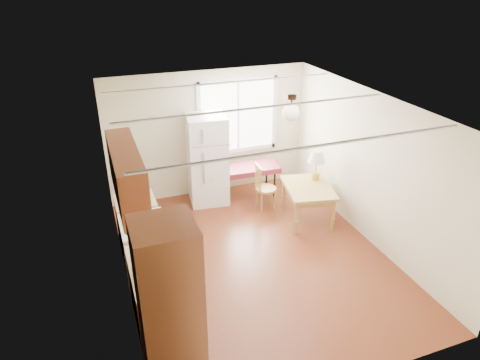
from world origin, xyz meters
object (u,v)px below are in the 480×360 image
chair (262,184)px  refrigerator (207,159)px  bench (243,171)px  dining_table (308,192)px

chair → refrigerator: bearing=144.0°
bench → dining_table: dining_table is taller
dining_table → chair: size_ratio=1.34×
refrigerator → dining_table: bearing=-34.6°
refrigerator → bench: refrigerator is taller
refrigerator → chair: size_ratio=1.96×
bench → chair: (0.18, -0.54, -0.08)m
bench → dining_table: 1.44m
refrigerator → chair: 1.16m
dining_table → chair: (-0.63, 0.64, -0.05)m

